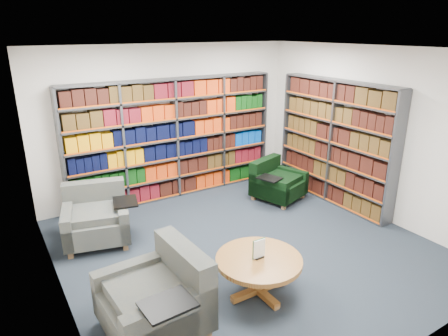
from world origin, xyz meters
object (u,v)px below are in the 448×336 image
chair_green_right (275,183)px  chair_teal_front (162,298)px  chair_teal_left (96,218)px  coffee_table (259,265)px

chair_green_right → chair_teal_front: 3.83m
chair_teal_left → chair_green_right: chair_teal_left is taller
chair_teal_front → coffee_table: bearing=-3.1°
chair_teal_left → chair_green_right: 3.27m
chair_green_right → chair_teal_front: (-3.20, -2.11, 0.06)m
chair_green_right → coffee_table: bearing=-132.4°
chair_green_right → coffee_table: chair_green_right is taller
chair_green_right → coffee_table: size_ratio=1.04×
chair_teal_left → coffee_table: bearing=-61.5°
chair_teal_left → chair_teal_front: 2.31m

